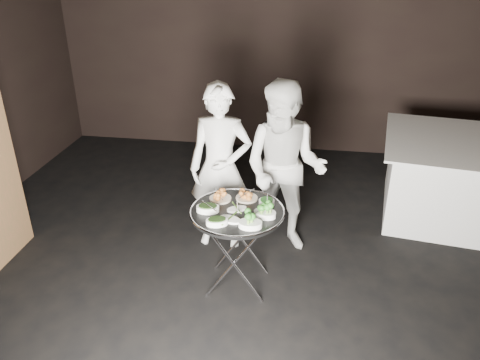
# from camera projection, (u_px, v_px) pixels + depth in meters

# --- Properties ---
(floor) EXTENTS (6.00, 7.00, 0.05)m
(floor) POSITION_uv_depth(u_px,v_px,m) (232.00, 307.00, 3.88)
(floor) COLOR black
(floor) RESTS_ON ground
(wall_back) EXTENTS (6.00, 0.05, 3.00)m
(wall_back) POSITION_uv_depth(u_px,v_px,m) (275.00, 43.00, 6.33)
(wall_back) COLOR black
(wall_back) RESTS_ON floor
(tray_stand) EXTENTS (0.49, 0.42, 0.73)m
(tray_stand) POSITION_uv_depth(u_px,v_px,m) (237.00, 246.00, 3.93)
(tray_stand) COLOR silver
(tray_stand) RESTS_ON floor
(serving_tray) EXTENTS (0.78, 0.78, 0.04)m
(serving_tray) POSITION_uv_depth(u_px,v_px,m) (237.00, 212.00, 3.79)
(serving_tray) COLOR black
(serving_tray) RESTS_ON tray_stand
(potato_plate_a) EXTENTS (0.20, 0.20, 0.07)m
(potato_plate_a) POSITION_uv_depth(u_px,v_px,m) (220.00, 196.00, 3.94)
(potato_plate_a) COLOR beige
(potato_plate_a) RESTS_ON serving_tray
(potato_plate_b) EXTENTS (0.18, 0.18, 0.07)m
(potato_plate_b) POSITION_uv_depth(u_px,v_px,m) (247.00, 196.00, 3.95)
(potato_plate_b) COLOR beige
(potato_plate_b) RESTS_ON serving_tray
(greens_bowl) EXTENTS (0.13, 0.13, 0.08)m
(greens_bowl) POSITION_uv_depth(u_px,v_px,m) (267.00, 202.00, 3.85)
(greens_bowl) COLOR white
(greens_bowl) RESTS_ON serving_tray
(asparagus_plate_a) EXTENTS (0.19, 0.16, 0.03)m
(asparagus_plate_a) POSITION_uv_depth(u_px,v_px,m) (237.00, 209.00, 3.79)
(asparagus_plate_a) COLOR white
(asparagus_plate_a) RESTS_ON serving_tray
(asparagus_plate_b) EXTENTS (0.21, 0.16, 0.04)m
(asparagus_plate_b) POSITION_uv_depth(u_px,v_px,m) (230.00, 219.00, 3.64)
(asparagus_plate_b) COLOR white
(asparagus_plate_b) RESTS_ON serving_tray
(spinach_bowl_a) EXTENTS (0.20, 0.14, 0.08)m
(spinach_bowl_a) POSITION_uv_depth(u_px,v_px,m) (208.00, 208.00, 3.76)
(spinach_bowl_a) COLOR white
(spinach_bowl_a) RESTS_ON serving_tray
(spinach_bowl_b) EXTENTS (0.20, 0.16, 0.07)m
(spinach_bowl_b) POSITION_uv_depth(u_px,v_px,m) (217.00, 221.00, 3.58)
(spinach_bowl_b) COLOR white
(spinach_bowl_b) RESTS_ON serving_tray
(broccoli_bowl_a) EXTENTS (0.20, 0.16, 0.07)m
(broccoli_bowl_a) POSITION_uv_depth(u_px,v_px,m) (265.00, 213.00, 3.69)
(broccoli_bowl_a) COLOR white
(broccoli_bowl_a) RESTS_ON serving_tray
(broccoli_bowl_b) EXTENTS (0.19, 0.15, 0.08)m
(broccoli_bowl_b) POSITION_uv_depth(u_px,v_px,m) (250.00, 223.00, 3.55)
(broccoli_bowl_b) COLOR white
(broccoli_bowl_b) RESTS_ON serving_tray
(serving_utensils) EXTENTS (0.59, 0.43, 0.01)m
(serving_utensils) POSITION_uv_depth(u_px,v_px,m) (240.00, 201.00, 3.82)
(serving_utensils) COLOR silver
(serving_utensils) RESTS_ON serving_tray
(waiter_left) EXTENTS (0.60, 0.40, 1.61)m
(waiter_left) POSITION_uv_depth(u_px,v_px,m) (220.00, 168.00, 4.37)
(waiter_left) COLOR silver
(waiter_left) RESTS_ON floor
(waiter_right) EXTENTS (0.91, 0.78, 1.65)m
(waiter_right) POSITION_uv_depth(u_px,v_px,m) (284.00, 169.00, 4.32)
(waiter_right) COLOR silver
(waiter_right) RESTS_ON floor
(dining_table) EXTENTS (1.51, 1.51, 0.86)m
(dining_table) POSITION_uv_depth(u_px,v_px,m) (454.00, 178.00, 5.02)
(dining_table) COLOR white
(dining_table) RESTS_ON floor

